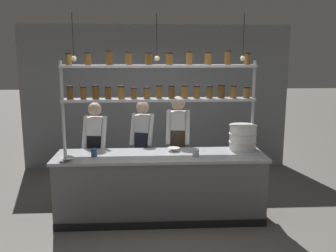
{
  "coord_description": "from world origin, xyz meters",
  "views": [
    {
      "loc": [
        -0.17,
        -4.97,
        2.27
      ],
      "look_at": [
        0.12,
        0.2,
        1.28
      ],
      "focal_mm": 40.0,
      "sensor_mm": 36.0,
      "label": 1
    }
  ],
  "objects_px": {
    "serving_cup_by_board": "(196,153)",
    "chef_right": "(178,141)",
    "chef_center": "(143,143)",
    "spice_shelf_unit": "(159,86)",
    "prep_bowl_center_front": "(174,149)",
    "prep_bowl_near_left": "(66,159)",
    "chef_left": "(96,147)",
    "serving_cup_front": "(94,153)",
    "container_stack": "(243,137)"
  },
  "relations": [
    {
      "from": "serving_cup_by_board",
      "to": "chef_left",
      "type": "bearing_deg",
      "value": 153.5
    },
    {
      "from": "chef_left",
      "to": "prep_bowl_near_left",
      "type": "distance_m",
      "value": 0.88
    },
    {
      "from": "container_stack",
      "to": "prep_bowl_center_front",
      "type": "distance_m",
      "value": 1.01
    },
    {
      "from": "serving_cup_front",
      "to": "serving_cup_by_board",
      "type": "xyz_separation_m",
      "value": [
        1.36,
        -0.09,
        -0.01
      ]
    },
    {
      "from": "chef_right",
      "to": "serving_cup_by_board",
      "type": "xyz_separation_m",
      "value": [
        0.18,
        -0.79,
        0.02
      ]
    },
    {
      "from": "serving_cup_by_board",
      "to": "chef_right",
      "type": "bearing_deg",
      "value": 102.52
    },
    {
      "from": "chef_center",
      "to": "serving_cup_by_board",
      "type": "bearing_deg",
      "value": -36.24
    },
    {
      "from": "prep_bowl_near_left",
      "to": "serving_cup_by_board",
      "type": "relative_size",
      "value": 2.03
    },
    {
      "from": "container_stack",
      "to": "serving_cup_front",
      "type": "height_order",
      "value": "container_stack"
    },
    {
      "from": "chef_right",
      "to": "serving_cup_by_board",
      "type": "relative_size",
      "value": 17.35
    },
    {
      "from": "prep_bowl_near_left",
      "to": "prep_bowl_center_front",
      "type": "distance_m",
      "value": 1.48
    },
    {
      "from": "spice_shelf_unit",
      "to": "serving_cup_front",
      "type": "relative_size",
      "value": 25.54
    },
    {
      "from": "chef_center",
      "to": "chef_right",
      "type": "bearing_deg",
      "value": 2.15
    },
    {
      "from": "spice_shelf_unit",
      "to": "prep_bowl_center_front",
      "type": "height_order",
      "value": "spice_shelf_unit"
    },
    {
      "from": "chef_center",
      "to": "prep_bowl_near_left",
      "type": "bearing_deg",
      "value": -117.01
    },
    {
      "from": "chef_right",
      "to": "serving_cup_by_board",
      "type": "distance_m",
      "value": 0.81
    },
    {
      "from": "prep_bowl_near_left",
      "to": "container_stack",
      "type": "bearing_deg",
      "value": 10.94
    },
    {
      "from": "chef_left",
      "to": "chef_right",
      "type": "height_order",
      "value": "chef_right"
    },
    {
      "from": "chef_center",
      "to": "chef_right",
      "type": "relative_size",
      "value": 0.95
    },
    {
      "from": "spice_shelf_unit",
      "to": "chef_right",
      "type": "xyz_separation_m",
      "value": [
        0.29,
        0.31,
        -0.88
      ]
    },
    {
      "from": "prep_bowl_near_left",
      "to": "serving_cup_by_board",
      "type": "distance_m",
      "value": 1.69
    },
    {
      "from": "chef_center",
      "to": "container_stack",
      "type": "distance_m",
      "value": 1.57
    },
    {
      "from": "container_stack",
      "to": "serving_cup_front",
      "type": "distance_m",
      "value": 2.1
    },
    {
      "from": "chef_left",
      "to": "container_stack",
      "type": "xyz_separation_m",
      "value": [
        2.14,
        -0.37,
        0.21
      ]
    },
    {
      "from": "container_stack",
      "to": "prep_bowl_near_left",
      "type": "bearing_deg",
      "value": -169.06
    },
    {
      "from": "prep_bowl_center_front",
      "to": "prep_bowl_near_left",
      "type": "bearing_deg",
      "value": -162.66
    },
    {
      "from": "chef_left",
      "to": "chef_right",
      "type": "distance_m",
      "value": 1.25
    },
    {
      "from": "chef_right",
      "to": "prep_bowl_center_front",
      "type": "height_order",
      "value": "chef_right"
    },
    {
      "from": "chef_right",
      "to": "serving_cup_front",
      "type": "distance_m",
      "value": 1.38
    },
    {
      "from": "serving_cup_by_board",
      "to": "serving_cup_front",
      "type": "bearing_deg",
      "value": 176.42
    },
    {
      "from": "container_stack",
      "to": "prep_bowl_center_front",
      "type": "bearing_deg",
      "value": -178.59
    },
    {
      "from": "serving_cup_front",
      "to": "serving_cup_by_board",
      "type": "bearing_deg",
      "value": -3.58
    },
    {
      "from": "chef_left",
      "to": "serving_cup_front",
      "type": "distance_m",
      "value": 0.63
    },
    {
      "from": "chef_center",
      "to": "chef_left",
      "type": "bearing_deg",
      "value": -147.59
    },
    {
      "from": "chef_center",
      "to": "chef_right",
      "type": "distance_m",
      "value": 0.56
    },
    {
      "from": "container_stack",
      "to": "serving_cup_by_board",
      "type": "xyz_separation_m",
      "value": [
        -0.72,
        -0.34,
        -0.13
      ]
    },
    {
      "from": "prep_bowl_near_left",
      "to": "serving_cup_front",
      "type": "height_order",
      "value": "serving_cup_front"
    },
    {
      "from": "chef_right",
      "to": "prep_bowl_center_front",
      "type": "bearing_deg",
      "value": -94.66
    },
    {
      "from": "spice_shelf_unit",
      "to": "serving_cup_front",
      "type": "height_order",
      "value": "spice_shelf_unit"
    },
    {
      "from": "chef_right",
      "to": "container_stack",
      "type": "distance_m",
      "value": 1.01
    },
    {
      "from": "container_stack",
      "to": "serving_cup_front",
      "type": "bearing_deg",
      "value": -173.08
    },
    {
      "from": "prep_bowl_center_front",
      "to": "spice_shelf_unit",
      "type": "bearing_deg",
      "value": 140.34
    },
    {
      "from": "spice_shelf_unit",
      "to": "prep_bowl_center_front",
      "type": "relative_size",
      "value": 15.55
    },
    {
      "from": "chef_left",
      "to": "serving_cup_by_board",
      "type": "height_order",
      "value": "chef_left"
    },
    {
      "from": "container_stack",
      "to": "prep_bowl_center_front",
      "type": "height_order",
      "value": "container_stack"
    },
    {
      "from": "spice_shelf_unit",
      "to": "prep_bowl_center_front",
      "type": "xyz_separation_m",
      "value": [
        0.19,
        -0.16,
        -0.88
      ]
    },
    {
      "from": "chef_right",
      "to": "prep_bowl_center_front",
      "type": "distance_m",
      "value": 0.49
    },
    {
      "from": "prep_bowl_center_front",
      "to": "serving_cup_front",
      "type": "xyz_separation_m",
      "value": [
        -1.09,
        -0.23,
        0.03
      ]
    },
    {
      "from": "container_stack",
      "to": "serving_cup_front",
      "type": "xyz_separation_m",
      "value": [
        -2.08,
        -0.25,
        -0.13
      ]
    },
    {
      "from": "prep_bowl_center_front",
      "to": "chef_left",
      "type": "bearing_deg",
      "value": 160.97
    }
  ]
}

